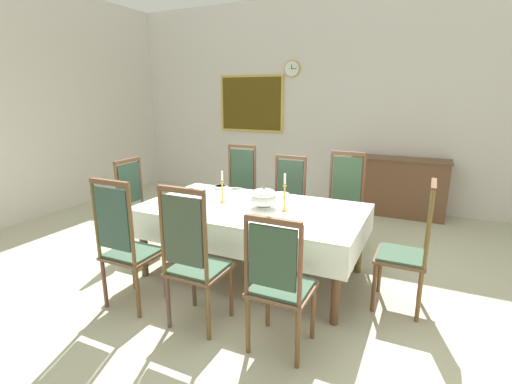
% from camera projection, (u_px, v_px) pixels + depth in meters
% --- Properties ---
extents(ground, '(7.66, 6.51, 0.04)m').
position_uv_depth(ground, '(246.00, 282.00, 3.84)').
color(ground, '#BDBB9D').
extents(back_wall, '(7.66, 0.08, 3.44)m').
position_uv_depth(back_wall, '(333.00, 103.00, 6.28)').
color(back_wall, silver).
rests_on(back_wall, ground).
extents(dining_table, '(2.21, 1.24, 0.74)m').
position_uv_depth(dining_table, '(252.00, 213.00, 3.80)').
color(dining_table, brown).
rests_on(dining_table, ground).
extents(tablecloth, '(2.23, 1.26, 0.29)m').
position_uv_depth(tablecloth, '(252.00, 212.00, 3.80)').
color(tablecloth, white).
rests_on(tablecloth, dining_table).
extents(chair_south_a, '(0.44, 0.42, 1.19)m').
position_uv_depth(chair_south_a, '(126.00, 244.00, 3.21)').
color(chair_south_a, brown).
rests_on(chair_south_a, ground).
extents(chair_north_a, '(0.44, 0.42, 1.21)m').
position_uv_depth(chair_north_a, '(238.00, 190.00, 5.01)').
color(chair_north_a, brown).
rests_on(chair_north_a, ground).
extents(chair_south_b, '(0.44, 0.42, 1.20)m').
position_uv_depth(chair_south_b, '(194.00, 259.00, 2.92)').
color(chair_south_b, brown).
rests_on(chair_south_b, ground).
extents(chair_north_b, '(0.44, 0.42, 1.10)m').
position_uv_depth(chair_north_b, '(287.00, 199.00, 4.73)').
color(chair_north_b, brown).
rests_on(chair_north_b, ground).
extents(chair_south_c, '(0.44, 0.42, 1.07)m').
position_uv_depth(chair_south_c, '(279.00, 282.00, 2.64)').
color(chair_south_c, brown).
rests_on(chair_south_c, ground).
extents(chair_north_c, '(0.44, 0.42, 1.20)m').
position_uv_depth(chair_north_c, '(343.00, 203.00, 4.43)').
color(chair_north_c, brown).
rests_on(chair_north_c, ground).
extents(chair_head_west, '(0.42, 0.44, 1.12)m').
position_uv_depth(chair_head_west, '(139.00, 205.00, 4.45)').
color(chair_head_west, brown).
rests_on(chair_head_west, ground).
extents(chair_head_east, '(0.42, 0.44, 1.16)m').
position_uv_depth(chair_head_east, '(411.00, 246.00, 3.19)').
color(chair_head_east, brown).
rests_on(chair_head_east, ground).
extents(soup_tureen, '(0.27, 0.27, 0.22)m').
position_uv_depth(soup_tureen, '(264.00, 198.00, 3.70)').
color(soup_tureen, white).
rests_on(soup_tureen, tablecloth).
extents(candlestick_west, '(0.07, 0.07, 0.34)m').
position_uv_depth(candlestick_west, '(222.00, 190.00, 3.89)').
color(candlestick_west, gold).
rests_on(candlestick_west, tablecloth).
extents(candlestick_east, '(0.07, 0.07, 0.37)m').
position_uv_depth(candlestick_east, '(284.00, 196.00, 3.60)').
color(candlestick_east, gold).
rests_on(candlestick_east, tablecloth).
extents(bowl_near_left, '(0.15, 0.15, 0.04)m').
position_uv_depth(bowl_near_left, '(220.00, 187.00, 4.50)').
color(bowl_near_left, white).
rests_on(bowl_near_left, tablecloth).
extents(bowl_near_right, '(0.20, 0.20, 0.05)m').
position_uv_depth(bowl_near_right, '(171.00, 207.00, 3.65)').
color(bowl_near_right, white).
rests_on(bowl_near_right, tablecloth).
extents(bowl_far_left, '(0.19, 0.19, 0.03)m').
position_uv_depth(bowl_far_left, '(235.00, 190.00, 4.35)').
color(bowl_far_left, white).
rests_on(bowl_far_left, tablecloth).
extents(bowl_far_right, '(0.19, 0.19, 0.04)m').
position_uv_depth(bowl_far_right, '(281.00, 195.00, 4.14)').
color(bowl_far_right, white).
rests_on(bowl_far_right, tablecloth).
extents(spoon_primary, '(0.04, 0.18, 0.01)m').
position_uv_depth(spoon_primary, '(214.00, 187.00, 4.57)').
color(spoon_primary, gold).
rests_on(spoon_primary, tablecloth).
extents(spoon_secondary, '(0.04, 0.18, 0.01)m').
position_uv_depth(spoon_secondary, '(162.00, 207.00, 3.74)').
color(spoon_secondary, gold).
rests_on(spoon_secondary, tablecloth).
extents(sideboard, '(1.44, 0.48, 0.90)m').
position_uv_depth(sideboard, '(398.00, 187.00, 5.84)').
color(sideboard, brown).
rests_on(sideboard, ground).
extents(mounted_clock, '(0.27, 0.06, 0.27)m').
position_uv_depth(mounted_clock, '(292.00, 69.00, 6.38)').
color(mounted_clock, '#D1B251').
extents(framed_painting, '(1.26, 0.05, 1.02)m').
position_uv_depth(framed_painting, '(251.00, 104.00, 6.86)').
color(framed_painting, '#D1B251').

